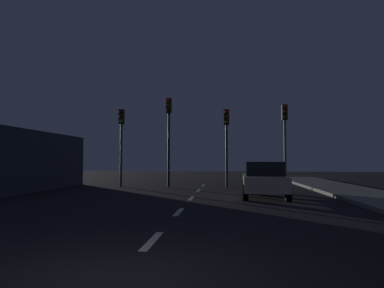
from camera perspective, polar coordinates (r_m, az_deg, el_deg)
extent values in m
plane|color=black|center=(11.27, -1.79, -10.81)|extent=(80.00, 80.00, 0.00)
cube|color=silver|center=(7.00, -6.64, -15.70)|extent=(0.16, 1.60, 0.01)
cube|color=silver|center=(10.68, -2.21, -11.23)|extent=(0.16, 1.60, 0.01)
cube|color=silver|center=(14.43, -0.12, -9.04)|extent=(0.16, 1.60, 0.01)
cube|color=silver|center=(18.19, 1.10, -7.75)|extent=(0.16, 1.60, 0.01)
cube|color=silver|center=(21.97, 1.89, -6.90)|extent=(0.16, 1.60, 0.01)
cylinder|color=#4C4C51|center=(21.03, -11.71, -0.66)|extent=(0.14, 0.14, 4.68)
cube|color=#382D0C|center=(21.19, -11.66, 4.46)|extent=(0.32, 0.24, 0.90)
sphere|color=#3F0C0C|center=(21.07, -11.78, 5.32)|extent=(0.20, 0.20, 0.20)
sphere|color=#3F2D0C|center=(21.03, -11.79, 4.51)|extent=(0.20, 0.20, 0.20)
sphere|color=#19D84C|center=(21.00, -11.80, 3.70)|extent=(0.20, 0.20, 0.20)
cylinder|color=black|center=(20.37, -3.90, 0.25)|extent=(0.14, 0.14, 5.31)
cube|color=#382D0C|center=(20.61, -3.88, 6.39)|extent=(0.32, 0.24, 0.90)
sphere|color=red|center=(20.50, -3.95, 7.28)|extent=(0.20, 0.20, 0.20)
sphere|color=#3F2D0C|center=(20.45, -3.95, 6.46)|extent=(0.20, 0.20, 0.20)
sphere|color=#0C3319|center=(20.40, -3.96, 5.62)|extent=(0.20, 0.20, 0.20)
cylinder|color=#2D2D30|center=(20.07, 5.80, -0.74)|extent=(0.14, 0.14, 4.58)
cube|color=#382D0C|center=(20.22, 5.77, 4.49)|extent=(0.32, 0.24, 0.90)
sphere|color=red|center=(20.10, 5.77, 5.39)|extent=(0.20, 0.20, 0.20)
sphere|color=#3F2D0C|center=(20.06, 5.77, 4.55)|extent=(0.20, 0.20, 0.20)
sphere|color=#0C3319|center=(20.03, 5.78, 3.69)|extent=(0.20, 0.20, 0.20)
cylinder|color=#4C4C51|center=(20.36, 15.26, -0.35)|extent=(0.14, 0.14, 4.82)
cube|color=#382D0C|center=(20.53, 15.19, 5.12)|extent=(0.32, 0.24, 0.90)
sphere|color=red|center=(20.42, 15.25, 6.02)|extent=(0.20, 0.20, 0.20)
sphere|color=#3F2D0C|center=(20.38, 15.26, 5.18)|extent=(0.20, 0.20, 0.20)
sphere|color=#0C3319|center=(20.34, 15.27, 4.34)|extent=(0.20, 0.20, 0.20)
cube|color=beige|center=(15.22, 11.89, -6.29)|extent=(1.91, 4.24, 0.62)
cube|color=black|center=(14.99, 11.92, -4.03)|extent=(1.61, 1.94, 0.59)
cylinder|color=black|center=(16.74, 8.73, -7.06)|extent=(0.24, 0.65, 0.64)
cylinder|color=black|center=(16.84, 14.32, -6.98)|extent=(0.24, 0.65, 0.64)
cylinder|color=black|center=(13.68, 8.92, -8.02)|extent=(0.24, 0.65, 0.64)
cylinder|color=black|center=(13.81, 15.76, -7.90)|extent=(0.24, 0.65, 0.64)
cube|color=#333847|center=(20.91, -29.04, -2.51)|extent=(4.90, 9.39, 3.10)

